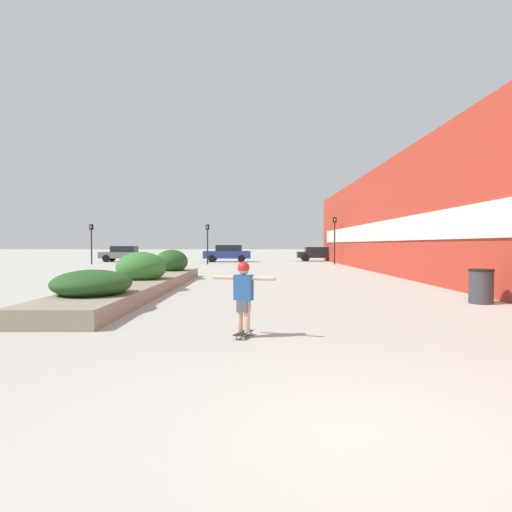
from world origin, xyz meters
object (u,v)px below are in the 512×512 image
skateboarder (241,290)px  car_rightmost (418,253)px  skateboard (241,334)px  trash_bin (478,286)px  car_leftmost (315,254)px  traffic_light_far_left (89,237)px  traffic_light_left (205,237)px  traffic_light_right (332,232)px  car_center_right (121,253)px  car_center_left (226,253)px

skateboarder → car_rightmost: 36.78m
skateboard → car_rightmost: car_rightmost is taller
trash_bin → car_leftmost: car_leftmost is taller
car_rightmost → traffic_light_far_left: bearing=-81.2°
skateboarder → trash_bin: skateboarder is taller
traffic_light_left → traffic_light_right: (10.33, 0.03, 0.36)m
car_rightmost → traffic_light_right: (-8.58, -4.37, 1.78)m
car_rightmost → car_center_right: bearing=-92.6°
traffic_light_far_left → car_center_right: bearing=80.6°
car_center_right → traffic_light_far_left: 5.88m
car_leftmost → car_rightmost: (8.98, -2.91, 0.07)m
traffic_light_far_left → trash_bin: bearing=-51.5°
car_center_right → car_rightmost: size_ratio=1.01×
trash_bin → skateboarder: bearing=-144.5°
skateboarder → traffic_light_left: traffic_light_left is taller
traffic_light_right → trash_bin: bearing=-90.6°
trash_bin → traffic_light_far_left: traffic_light_far_left is taller
skateboard → trash_bin: 7.83m
traffic_light_far_left → traffic_light_left: bearing=-0.1°
car_center_right → traffic_light_left: size_ratio=1.26×
skateboarder → car_center_right: size_ratio=0.30×
skateboarder → traffic_light_far_left: traffic_light_far_left is taller
skateboarder → traffic_light_right: 29.92m
car_center_left → skateboarder: bearing=-176.0°
traffic_light_left → car_center_right: bearing=146.5°
traffic_light_right → traffic_light_far_left: traffic_light_right is taller
traffic_light_left → traffic_light_far_left: (-9.43, 0.01, 0.01)m
car_rightmost → traffic_light_left: bearing=-76.9°
trash_bin → car_center_right: (-18.59, 30.19, 0.30)m
skateboard → traffic_light_right: traffic_light_right is taller
car_rightmost → traffic_light_left: (-18.91, -4.40, 1.42)m
traffic_light_left → car_leftmost: bearing=36.3°
traffic_light_right → car_rightmost: bearing=27.0°
car_rightmost → trash_bin: bearing=-16.9°
skateboard → car_leftmost: (6.21, 36.41, 0.67)m
car_center_right → car_rightmost: 27.43m
car_center_left → car_rightmost: (17.60, -0.99, -0.02)m
car_center_left → traffic_light_right: 10.64m
trash_bin → traffic_light_right: size_ratio=0.25×
skateboarder → car_center_left: car_center_left is taller
car_center_left → traffic_light_left: bearing=166.3°
car_leftmost → car_center_right: 18.51m
skateboard → car_center_right: 36.83m
car_leftmost → car_center_left: (-8.62, -1.93, 0.09)m
car_center_right → skateboard: bearing=-160.6°
skateboard → trash_bin: size_ratio=0.64×
skateboarder → car_center_left: size_ratio=0.28×
skateboard → traffic_light_right: 29.98m
skateboarder → car_center_right: bearing=129.5°
skateboard → traffic_light_left: size_ratio=0.18×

